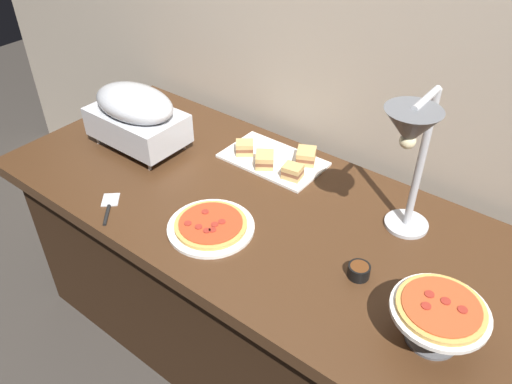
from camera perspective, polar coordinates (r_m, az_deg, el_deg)
name	(u,v)px	position (r m, az deg, el deg)	size (l,w,h in m)	color
ground_plane	(253,339)	(2.30, -0.32, -16.15)	(8.00, 8.00, 0.00)	#38332D
back_wall	(339,35)	(1.90, 9.30, 16.95)	(4.40, 0.04, 2.40)	#B7A893
buffet_table	(253,278)	(2.00, -0.36, -9.55)	(1.90, 0.84, 0.76)	#422816
chafing_dish	(136,114)	(2.03, -13.27, 8.45)	(0.38, 0.23, 0.25)	#B7BABF
heat_lamp	(411,140)	(1.41, 16.98, 5.55)	(0.15, 0.30, 0.49)	#B7BABF
pizza_plate_front	(211,226)	(1.64, -5.07, -3.79)	(0.28, 0.28, 0.03)	white
pizza_plate_center	(439,313)	(1.35, 19.81, -12.56)	(0.24, 0.24, 0.13)	#595B60
sandwich_platter	(276,159)	(1.93, 2.23, 3.69)	(0.38, 0.23, 0.06)	white
sauce_cup_near	(359,271)	(1.51, 11.42, -8.61)	(0.06, 0.06, 0.04)	black
serving_spatula	(109,207)	(1.79, -16.12, -1.61)	(0.14, 0.15, 0.01)	#B7BABF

